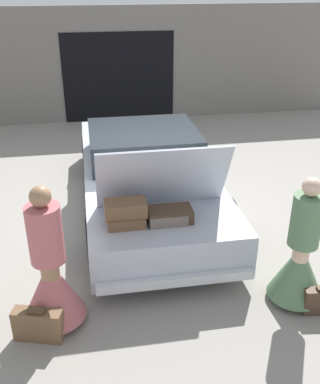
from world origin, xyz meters
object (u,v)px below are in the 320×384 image
person_left (51,277)px  person_right (300,260)px  suitcase_beside_left_person (38,325)px  car (146,174)px

person_left → person_right: bearing=98.9°
person_right → person_left: bearing=83.8°
suitcase_beside_left_person → person_right: bearing=2.8°
person_right → suitcase_beside_left_person: bearing=88.8°
person_left → person_right: (2.80, -0.11, -0.03)m
person_right → suitcase_beside_left_person: (-2.96, -0.14, -0.38)m
person_right → car: bearing=23.7°
car → person_right: car is taller
car → person_left: size_ratio=2.93×
car → person_right: 3.03m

